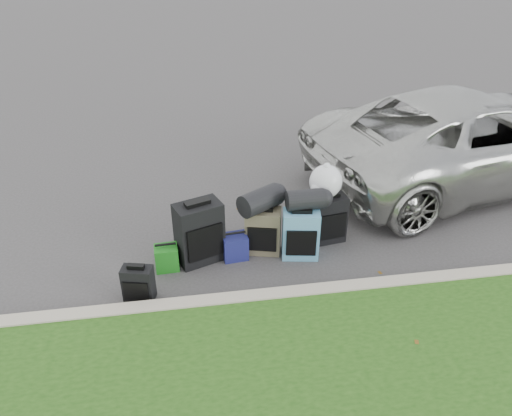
{
  "coord_description": "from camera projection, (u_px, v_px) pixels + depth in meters",
  "views": [
    {
      "loc": [
        -0.95,
        -5.24,
        3.8
      ],
      "look_at": [
        -0.1,
        0.2,
        0.55
      ],
      "focal_mm": 35.0,
      "sensor_mm": 36.0,
      "label": 1
    }
  ],
  "objects": [
    {
      "name": "suitcase_teal",
      "position": [
        301.0,
        234.0,
        6.27
      ],
      "size": [
        0.49,
        0.34,
        0.65
      ],
      "primitive_type": "cube",
      "rotation": [
        0.0,
        0.0,
        -0.17
      ],
      "color": "teal",
      "rests_on": "ground"
    },
    {
      "name": "duffel_left",
      "position": [
        260.0,
        200.0,
        6.14
      ],
      "size": [
        0.61,
        0.53,
        0.29
      ],
      "primitive_type": "cylinder",
      "rotation": [
        0.0,
        1.57,
        0.56
      ],
      "color": "black",
      "rests_on": "suitcase_olive"
    },
    {
      "name": "suitcase_large_black_left",
      "position": [
        199.0,
        233.0,
        6.17
      ],
      "size": [
        0.64,
        0.51,
        0.81
      ],
      "primitive_type": "cube",
      "rotation": [
        0.0,
        0.0,
        0.35
      ],
      "color": "black",
      "rests_on": "ground"
    },
    {
      "name": "tote_navy",
      "position": [
        235.0,
        247.0,
        6.32
      ],
      "size": [
        0.33,
        0.27,
        0.33
      ],
      "primitive_type": "cube",
      "rotation": [
        0.0,
        0.0,
        0.11
      ],
      "color": "navy",
      "rests_on": "ground"
    },
    {
      "name": "curb",
      "position": [
        281.0,
        297.0,
        5.63
      ],
      "size": [
        120.0,
        0.18,
        0.15
      ],
      "primitive_type": "cube",
      "color": "#9E937F",
      "rests_on": "ground"
    },
    {
      "name": "tote_green",
      "position": [
        167.0,
        258.0,
        6.13
      ],
      "size": [
        0.29,
        0.24,
        0.32
      ],
      "primitive_type": "cube",
      "rotation": [
        0.0,
        0.0,
        0.05
      ],
      "color": "#186A17",
      "rests_on": "ground"
    },
    {
      "name": "suitcase_large_black_right",
      "position": [
        328.0,
        219.0,
        6.59
      ],
      "size": [
        0.47,
        0.33,
        0.66
      ],
      "primitive_type": "cube",
      "rotation": [
        0.0,
        0.0,
        0.15
      ],
      "color": "black",
      "rests_on": "ground"
    },
    {
      "name": "suitcase_small_black",
      "position": [
        138.0,
        284.0,
        5.61
      ],
      "size": [
        0.38,
        0.26,
        0.43
      ],
      "primitive_type": "cube",
      "rotation": [
        0.0,
        0.0,
        -0.24
      ],
      "color": "black",
      "rests_on": "ground"
    },
    {
      "name": "duffel_right",
      "position": [
        305.0,
        200.0,
        6.12
      ],
      "size": [
        0.47,
        0.27,
        0.26
      ],
      "primitive_type": "cylinder",
      "rotation": [
        0.0,
        1.57,
        0.02
      ],
      "color": "black",
      "rests_on": "suitcase_teal"
    },
    {
      "name": "ground",
      "position": [
        266.0,
        251.0,
        6.52
      ],
      "size": [
        120.0,
        120.0,
        0.0
      ],
      "primitive_type": "plane",
      "color": "#383535",
      "rests_on": "ground"
    },
    {
      "name": "suv",
      "position": [
        470.0,
        137.0,
        7.95
      ],
      "size": [
        5.7,
        3.55,
        1.47
      ],
      "primitive_type": "imported",
      "rotation": [
        0.0,
        0.0,
        1.79
      ],
      "color": "#B7B7B2",
      "rests_on": "ground"
    },
    {
      "name": "suitcase_olive",
      "position": [
        263.0,
        231.0,
        6.38
      ],
      "size": [
        0.5,
        0.38,
        0.61
      ],
      "primitive_type": "cube",
      "rotation": [
        0.0,
        0.0,
        -0.25
      ],
      "color": "#443F2E",
      "rests_on": "ground"
    },
    {
      "name": "trash_bag",
      "position": [
        326.0,
        182.0,
        6.34
      ],
      "size": [
        0.42,
        0.42,
        0.42
      ],
      "primitive_type": "sphere",
      "color": "silver",
      "rests_on": "suitcase_large_black_right"
    }
  ]
}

